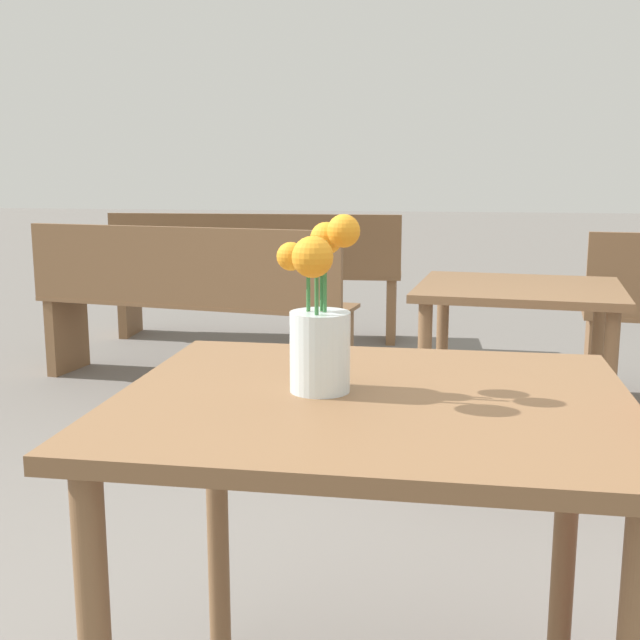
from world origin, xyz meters
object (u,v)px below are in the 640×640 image
object	(u,v)px
flower_vase	(320,328)
bench_far	(256,270)
table_front	(372,457)
bench_middle	(188,299)
table_back	(518,318)

from	to	relation	value
flower_vase	bench_far	world-z (taller)	flower_vase
table_front	bench_middle	distance (m)	2.91
flower_vase	bench_far	bearing A→B (deg)	105.29
table_front	bench_far	xyz separation A→B (m)	(-1.14, 3.82, -0.17)
bench_middle	flower_vase	bearing A→B (deg)	-66.89
flower_vase	bench_middle	xyz separation A→B (m)	(-1.12, 2.63, -0.40)
bench_middle	table_front	bearing A→B (deg)	-65.21
flower_vase	bench_far	size ratio (longest dim) A/B	0.16
bench_middle	table_back	xyz separation A→B (m)	(1.61, -0.93, 0.12)
bench_middle	bench_far	bearing A→B (deg)	86.12
bench_far	table_back	xyz separation A→B (m)	(1.53, -2.11, 0.11)
flower_vase	bench_middle	world-z (taller)	flower_vase
flower_vase	table_back	size ratio (longest dim) A/B	0.38
table_front	table_back	distance (m)	1.75
bench_middle	table_back	world-z (taller)	bench_middle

